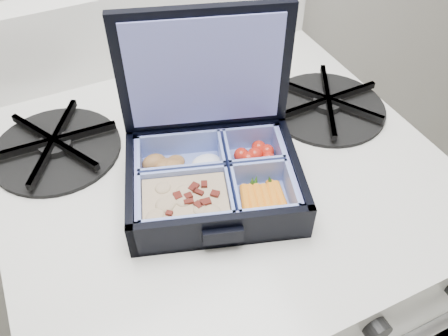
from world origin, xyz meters
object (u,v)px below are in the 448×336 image
stove (216,307)px  burner_grate (327,103)px  fork (201,134)px  bento_box (214,181)px

stove → burner_grate: 0.49m
stove → burner_grate: burner_grate is taller
fork → burner_grate: bearing=49.7°
bento_box → fork: bento_box is taller
burner_grate → fork: bearing=172.5°
bento_box → burner_grate: size_ratio=1.18×
bento_box → fork: size_ratio=1.22×
bento_box → fork: bearing=92.9°
burner_grate → bento_box: bearing=-159.7°
bento_box → stove: bearing=84.8°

